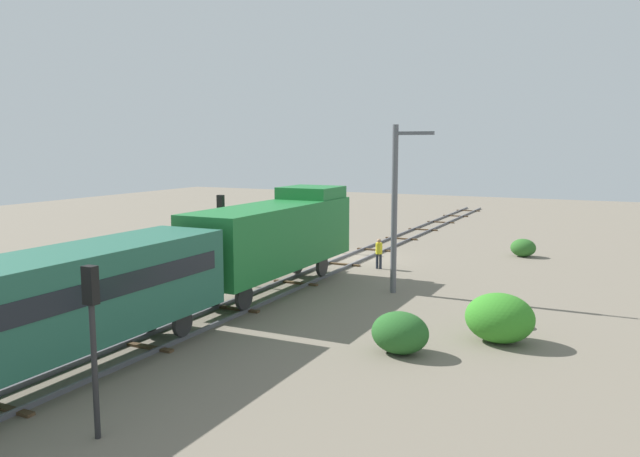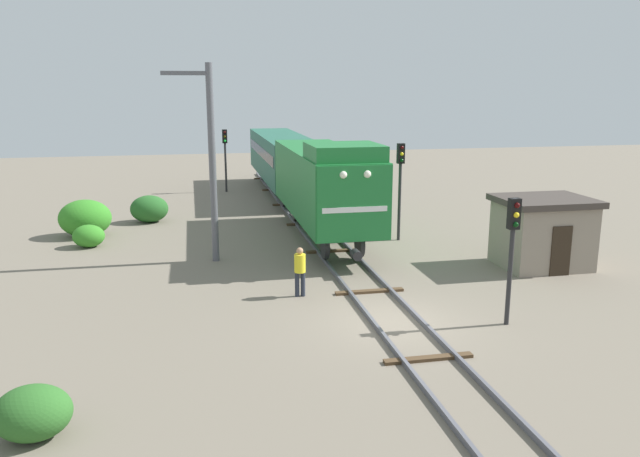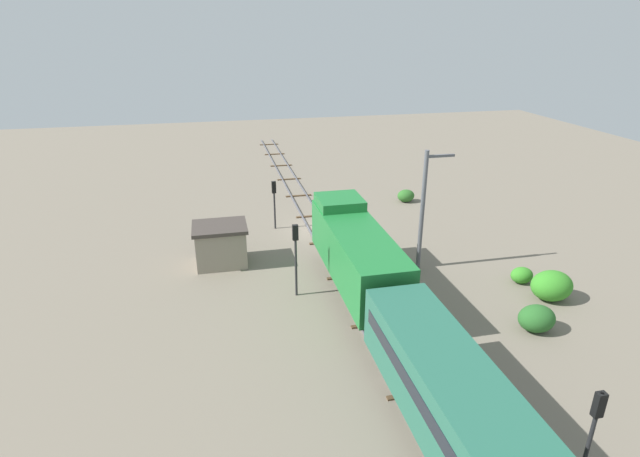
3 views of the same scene
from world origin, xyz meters
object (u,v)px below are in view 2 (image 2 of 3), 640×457
Objects in this scene: worker_near_track at (300,268)px; catenary_mast at (211,159)px; relay_hut at (543,232)px; traffic_signal_far at (225,149)px; traffic_signal_near at (513,237)px; locomotive at (325,181)px; passenger_car_leading at (282,155)px; traffic_signal_mid at (400,174)px.

worker_near_track is 0.22× the size of catenary_mast.
traffic_signal_far is at bearing 118.51° from relay_hut.
traffic_signal_near is 1.09× the size of relay_hut.
traffic_signal_near is 2.24× the size of worker_near_track.
locomotive is 3.04× the size of traffic_signal_near.
passenger_car_leading is at bearing -30.35° from worker_near_track.
passenger_car_leading is at bearing 111.54° from relay_hut.
passenger_car_leading is at bearing 72.04° from catenary_mast.
catenary_mast is (-8.46, -1.83, 1.08)m from traffic_signal_mid.
traffic_signal_far is at bearing -20.62° from worker_near_track.
relay_hut is at bearing -37.08° from locomotive.
traffic_signal_mid is at bearing 12.22° from catenary_mast.
relay_hut is at bearing -51.83° from traffic_signal_mid.
traffic_signal_mid is 2.61× the size of worker_near_track.
locomotive is 11.53m from traffic_signal_near.
traffic_signal_mid is at bearing 128.17° from relay_hut.
traffic_signal_mid is (3.40, -13.79, 0.55)m from passenger_car_leading.
catenary_mast is at bearing -94.90° from traffic_signal_far.
passenger_car_leading reaches higher than traffic_signal_near.
passenger_car_leading reaches higher than worker_near_track.
worker_near_track is 6.51m from catenary_mast.
traffic_signal_mid is (3.40, -0.45, 0.30)m from locomotive.
traffic_signal_far is at bearing 104.74° from traffic_signal_near.
locomotive reaches higher than passenger_car_leading.
passenger_car_leading is 20.85m from worker_near_track.
traffic_signal_near reaches higher than relay_hut.
catenary_mast is (-2.66, 5.04, 3.16)m from worker_near_track.
traffic_signal_near is at bearing -75.26° from traffic_signal_far.
relay_hut is (12.56, -3.38, -2.76)m from catenary_mast.
locomotive is at bearing 24.30° from catenary_mast.
traffic_signal_mid is 9.23m from worker_near_track.
traffic_signal_mid reaches higher than traffic_signal_far.
passenger_car_leading is at bearing 103.85° from traffic_signal_mid.
relay_hut is (7.50, -5.67, -1.38)m from locomotive.
locomotive reaches higher than traffic_signal_mid.
traffic_signal_near is 0.92× the size of traffic_signal_far.
locomotive is at bearing 106.11° from traffic_signal_near.
locomotive is 6.82× the size of worker_near_track.
traffic_signal_near is at bearing -147.56° from worker_near_track.
catenary_mast is at bearing 4.14° from worker_near_track.
catenary_mast is at bearing -167.78° from traffic_signal_mid.
locomotive is 9.50m from relay_hut.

